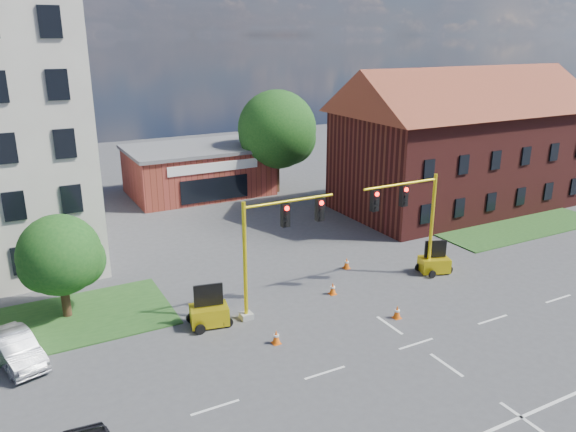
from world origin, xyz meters
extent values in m
plane|color=#414144|center=(0.00, 0.00, 0.00)|extent=(120.00, 120.00, 0.00)
cube|color=#204B1C|center=(18.00, 9.00, 0.04)|extent=(14.00, 4.00, 0.08)
cube|color=maroon|center=(0.00, 30.00, 2.00)|extent=(12.00, 8.00, 4.00)
cube|color=#5F5F62|center=(0.00, 30.00, 4.15)|extent=(12.40, 8.40, 0.30)
cube|color=silver|center=(0.00, 25.95, 3.20)|extent=(8.00, 0.10, 0.80)
cube|color=black|center=(0.00, 25.95, 1.30)|extent=(6.00, 0.10, 2.00)
cube|color=#521B18|center=(18.00, 16.00, 4.00)|extent=(20.00, 10.00, 8.00)
cylinder|color=#321E12|center=(6.50, 27.00, 2.04)|extent=(0.44, 0.44, 4.07)
sphere|color=#164515|center=(6.50, 27.00, 5.74)|extent=(7.02, 7.02, 7.02)
sphere|color=#164515|center=(7.90, 27.30, 4.81)|extent=(4.92, 4.92, 4.92)
cylinder|color=#321E12|center=(-14.00, 10.50, 1.21)|extent=(0.44, 0.44, 2.42)
sphere|color=#164515|center=(-14.00, 10.50, 3.41)|extent=(4.07, 4.07, 4.07)
sphere|color=#164515|center=(-13.19, 10.80, 2.86)|extent=(2.85, 2.85, 2.85)
cube|color=#979791|center=(-6.00, 6.00, 0.15)|extent=(0.60, 0.60, 0.30)
cylinder|color=yellow|center=(-6.00, 6.00, 3.10)|extent=(0.20, 0.20, 6.20)
cylinder|color=yellow|center=(-3.50, 6.00, 5.90)|extent=(5.00, 0.14, 0.14)
cube|color=black|center=(-3.75, 6.00, 5.20)|extent=(0.40, 0.32, 1.20)
cube|color=black|center=(-1.75, 6.00, 5.20)|extent=(0.40, 0.32, 1.20)
sphere|color=#FF0C07|center=(-3.75, 5.82, 5.60)|extent=(0.24, 0.24, 0.24)
cube|color=#979791|center=(6.00, 6.00, 0.15)|extent=(0.60, 0.60, 0.30)
cylinder|color=yellow|center=(6.00, 6.00, 3.10)|extent=(0.20, 0.20, 6.20)
cylinder|color=yellow|center=(3.50, 6.00, 5.90)|extent=(5.00, 0.14, 0.14)
cube|color=black|center=(3.75, 6.00, 5.20)|extent=(0.40, 0.32, 1.20)
cube|color=black|center=(1.75, 6.00, 5.20)|extent=(0.40, 0.32, 1.20)
sphere|color=#FF0C07|center=(3.75, 5.82, 5.60)|extent=(0.24, 0.24, 0.24)
cube|color=yellow|center=(-7.89, 6.26, 0.56)|extent=(2.05, 1.58, 0.92)
cube|color=black|center=(-7.89, 6.26, 1.64)|extent=(1.43, 0.41, 1.13)
cube|color=yellow|center=(6.44, 5.98, 0.53)|extent=(2.01, 1.67, 0.86)
cube|color=black|center=(6.44, 5.98, 1.53)|extent=(1.30, 0.57, 1.05)
cube|color=#FF610D|center=(-5.76, 3.12, 0.02)|extent=(0.38, 0.38, 0.04)
cone|color=#FF610D|center=(-5.76, 3.12, 0.35)|extent=(0.40, 0.40, 0.70)
cylinder|color=silver|center=(-5.76, 3.12, 0.42)|extent=(0.27, 0.27, 0.09)
cube|color=#FF610D|center=(-0.60, 6.33, 0.02)|extent=(0.38, 0.38, 0.04)
cone|color=#FF610D|center=(-0.60, 6.33, 0.35)|extent=(0.40, 0.40, 0.70)
cylinder|color=silver|center=(-0.60, 6.33, 0.42)|extent=(0.27, 0.27, 0.09)
cube|color=#FF610D|center=(0.79, 2.43, 0.02)|extent=(0.38, 0.38, 0.04)
cone|color=#FF610D|center=(0.79, 2.43, 0.35)|extent=(0.40, 0.40, 0.70)
cylinder|color=silver|center=(0.79, 2.43, 0.42)|extent=(0.27, 0.27, 0.09)
cube|color=#FF610D|center=(2.12, 9.00, 0.02)|extent=(0.38, 0.38, 0.04)
cone|color=#FF610D|center=(2.12, 9.00, 0.35)|extent=(0.40, 0.40, 0.70)
cylinder|color=silver|center=(2.12, 9.00, 0.42)|extent=(0.27, 0.27, 0.09)
imported|color=white|center=(11.64, 16.00, 0.76)|extent=(5.82, 3.41, 1.52)
imported|color=#AAACB2|center=(-16.55, 7.07, 0.68)|extent=(2.52, 4.39, 1.37)
camera|label=1|loc=(-16.18, -17.57, 13.75)|focal=35.00mm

